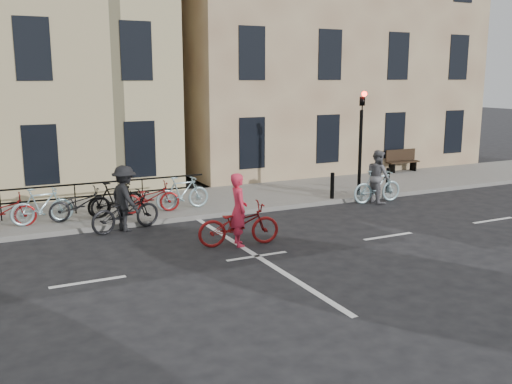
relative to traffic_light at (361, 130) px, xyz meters
name	(u,v)px	position (x,y,z in m)	size (l,w,h in m)	color
ground	(257,256)	(-6.20, -4.34, -2.45)	(120.00, 120.00, 0.00)	black
sidewalk	(52,217)	(-10.20, 1.66, -2.38)	(46.00, 4.00, 0.15)	slate
building_east	(304,38)	(2.80, 8.66, 3.70)	(14.00, 10.00, 12.00)	#9F8060
traffic_light	(361,130)	(0.00, 0.00, 0.00)	(0.18, 0.30, 3.90)	black
bollard_east	(332,186)	(-1.20, -0.09, -1.85)	(0.14, 0.14, 0.90)	black
bollard_west	(388,180)	(1.20, -0.09, -1.85)	(0.14, 0.14, 0.90)	black
bench	(402,160)	(4.80, 3.39, -1.78)	(1.60, 0.41, 0.97)	black
parked_bikes	(60,205)	(-10.07, 0.70, -1.81)	(9.35, 1.23, 1.05)	black
cyclist_pink	(239,221)	(-6.20, -3.29, -1.80)	(2.22, 1.11, 1.89)	maroon
cyclist_grey	(378,181)	(0.21, -0.76, -1.71)	(1.92, 0.92, 1.83)	#9AC0C9
cyclist_dark	(125,205)	(-8.47, -0.57, -1.72)	(2.21, 1.34, 1.86)	black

